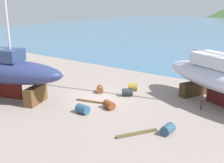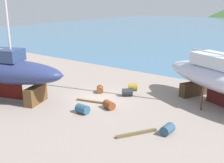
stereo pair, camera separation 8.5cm
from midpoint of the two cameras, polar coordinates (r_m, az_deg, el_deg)
ground_plane at (r=20.08m, az=-9.10°, el=-6.00°), size 50.84×50.84×0.00m
sailboat_large_starboard at (r=21.65m, az=21.83°, el=0.83°), size 11.13×7.79×18.82m
sailboat_far_slipway at (r=22.70m, az=-21.18°, el=2.04°), size 9.81×5.69×14.45m
barrel_rust_mid at (r=23.57m, az=-2.67°, el=-1.63°), size 0.96×1.02×0.57m
barrel_blue_faded at (r=19.35m, az=-6.27°, el=-5.73°), size 0.92×0.67×0.65m
barrel_rust_near at (r=20.03m, az=-0.73°, el=-4.89°), size 1.02×0.87×0.61m
barrel_tipped_center at (r=22.72m, az=3.10°, el=-2.24°), size 1.07×1.03×0.64m
barrel_ochre at (r=16.74m, az=11.44°, el=-9.74°), size 0.63×0.91×0.60m
barrel_rust_far at (r=24.17m, az=4.22°, el=-1.11°), size 1.04×0.97×0.64m
timber_long_aft at (r=29.09m, az=-12.26°, el=1.07°), size 1.52×1.78×0.13m
timber_short_skew at (r=21.38m, az=-4.21°, el=-4.18°), size 2.69×0.86×0.15m
timber_plank_far at (r=16.50m, az=5.06°, el=-10.72°), size 1.54×2.34×0.16m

